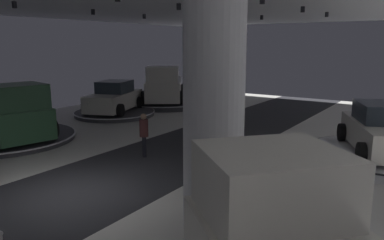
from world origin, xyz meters
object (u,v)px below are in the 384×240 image
Objects in this scene: display_platform_far_left at (115,113)px; display_platform_deep_left at (165,102)px; display_platform_far_right at (379,156)px; display_car_far_left at (114,98)px; visitor_walking_far at (144,132)px; visitor_walking_near at (211,129)px; column_right at (214,106)px; pickup_truck_mid_left at (6,115)px; pickup_truck_deep_left at (164,86)px; display_platform_mid_left at (6,138)px; display_car_far_right at (382,131)px.

display_platform_far_left is 4.47m from display_platform_deep_left.
display_platform_deep_left reaches higher than display_platform_far_right.
display_car_far_left is at bearing 110.12° from display_platform_far_left.
display_car_far_left is 2.87× the size of visitor_walking_far.
display_platform_far_left is at bearing -69.88° from display_car_far_left.
display_platform_far_right is at bearing -4.32° from display_platform_far_left.
display_platform_deep_left is 3.57× the size of visitor_walking_near.
visitor_walking_far is at bearing -150.25° from display_platform_far_right.
column_right is 17.28m from display_platform_deep_left.
pickup_truck_mid_left is 3.53× the size of visitor_walking_near.
visitor_walking_far is at bearing -37.86° from display_platform_far_left.
display_platform_far_right is at bearing 29.75° from visitor_walking_far.
visitor_walking_far is at bearing -56.04° from pickup_truck_deep_left.
visitor_walking_near is (-5.48, -2.28, 0.73)m from display_platform_far_right.
display_platform_far_right is 14.76m from display_platform_deep_left.
display_platform_mid_left is 8.79m from visitor_walking_near.
pickup_truck_deep_left is at bearing 89.75° from display_platform_mid_left.
column_right is at bearing -8.62° from pickup_truck_mid_left.
display_car_far_left is at bearing 92.53° from display_platform_mid_left.
pickup_truck_deep_left is (0.18, -0.27, 1.09)m from display_platform_deep_left.
visitor_walking_far is (6.04, 1.58, -0.25)m from pickup_truck_mid_left.
visitor_walking_near is 1.00× the size of visitor_walking_far.
display_car_far_right reaches higher than display_platform_far_right.
pickup_truck_deep_left is 3.50× the size of visitor_walking_near.
column_right reaches higher than display_platform_far_right.
display_platform_far_right is at bearing -21.94° from display_platform_deep_left.
display_platform_mid_left is 6.68m from display_platform_far_left.
column_right reaches higher than display_platform_deep_left.
display_platform_far_left is 0.87m from display_car_far_left.
column_right is at bearing -36.35° from display_car_far_left.
display_platform_far_right is 5.98m from visitor_walking_near.
pickup_truck_mid_left is at bearing -84.92° from display_platform_far_left.
display_platform_far_left is at bearing 95.08° from pickup_truck_mid_left.
column_right is at bearing -108.34° from display_platform_far_right.
display_car_far_right is 2.87× the size of visitor_walking_far.
display_platform_far_left is (-13.85, 1.04, -0.04)m from display_platform_far_right.
display_car_far_left is at bearing 175.57° from display_platform_far_right.
display_car_far_left is (-0.30, 6.71, 0.89)m from display_platform_mid_left.
display_car_far_left is 8.44m from visitor_walking_far.
pickup_truck_mid_left reaches higher than display_platform_mid_left.
pickup_truck_mid_left is 8.49m from visitor_walking_near.
display_platform_deep_left is (0.16, 4.44, -0.82)m from display_car_far_left.
pickup_truck_mid_left is 6.25m from visitor_walking_far.
pickup_truck_mid_left is 10.95m from pickup_truck_deep_left.
display_platform_mid_left is (-11.13, 1.70, -2.62)m from column_right.
display_platform_mid_left is 1.25× the size of display_platform_far_left.
display_platform_far_right is at bearing -65.72° from display_car_far_right.
display_car_far_right reaches higher than display_platform_far_left.
column_right is 3.46× the size of visitor_walking_near.
visitor_walking_near is (8.08, 3.35, 0.78)m from display_platform_mid_left.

